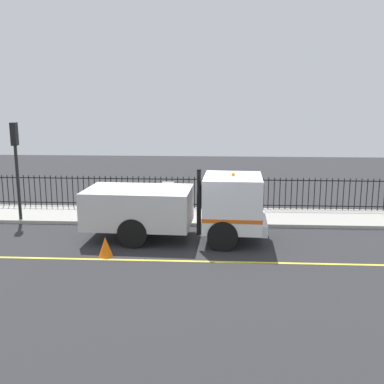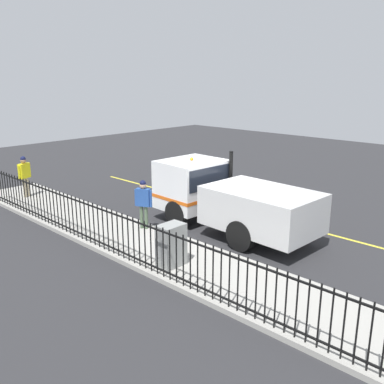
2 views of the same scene
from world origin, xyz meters
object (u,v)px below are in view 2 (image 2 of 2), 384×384
(pedestrian_distant, at_px, (24,172))
(utility_cabinet, at_px, (171,245))
(work_truck, at_px, (222,195))
(traffic_cone, at_px, (310,223))
(worker_standing, at_px, (143,199))

(pedestrian_distant, bearing_deg, utility_cabinet, -113.11)
(work_truck, relative_size, utility_cabinet, 5.20)
(utility_cabinet, height_order, traffic_cone, utility_cabinet)
(pedestrian_distant, bearing_deg, traffic_cone, -86.33)
(traffic_cone, bearing_deg, pedestrian_distant, -65.88)
(work_truck, relative_size, traffic_cone, 9.97)
(worker_standing, distance_m, traffic_cone, 5.69)
(worker_standing, height_order, traffic_cone, worker_standing)
(worker_standing, relative_size, traffic_cone, 2.74)
(work_truck, relative_size, worker_standing, 3.64)
(work_truck, bearing_deg, traffic_cone, -49.90)
(work_truck, height_order, worker_standing, work_truck)
(work_truck, distance_m, traffic_cone, 3.12)
(work_truck, xyz_separation_m, traffic_cone, (-1.82, 2.36, -0.92))
(traffic_cone, bearing_deg, worker_standing, -46.66)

